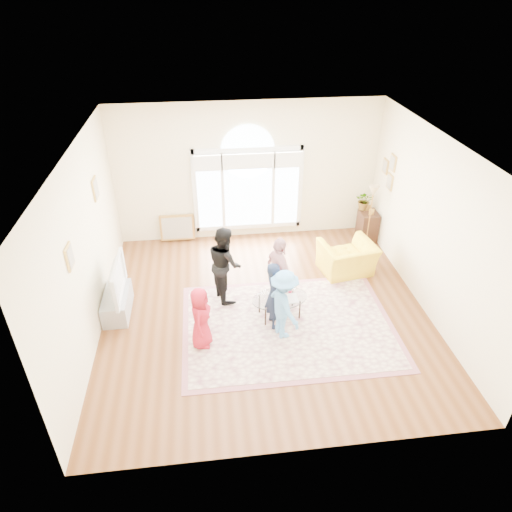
{
  "coord_description": "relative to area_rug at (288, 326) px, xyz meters",
  "views": [
    {
      "loc": [
        -0.99,
        -6.71,
        5.46
      ],
      "look_at": [
        -0.14,
        0.3,
        1.05
      ],
      "focal_mm": 32.0,
      "sensor_mm": 36.0,
      "label": 1
    }
  ],
  "objects": [
    {
      "name": "leaning_picture",
      "position": [
        -2.05,
        3.39,
        -0.01
      ],
      "size": [
        0.8,
        0.14,
        0.62
      ],
      "primitive_type": "cube",
      "rotation": [
        -0.14,
        0.0,
        0.0
      ],
      "color": "tan",
      "rests_on": "ground"
    },
    {
      "name": "area_rug",
      "position": [
        0.0,
        0.0,
        0.0
      ],
      "size": [
        3.6,
        2.6,
        0.02
      ],
      "primitive_type": "cube",
      "color": "beige",
      "rests_on": "ground"
    },
    {
      "name": "child_black",
      "position": [
        -1.06,
        1.03,
        0.77
      ],
      "size": [
        0.76,
        0.87,
        1.51
      ],
      "primitive_type": "imported",
      "rotation": [
        0.0,
        0.0,
        1.86
      ],
      "color": "black",
      "rests_on": "area_rug"
    },
    {
      "name": "tv_console",
      "position": [
        -3.1,
        0.79,
        0.2
      ],
      "size": [
        0.45,
        1.0,
        0.42
      ],
      "primitive_type": "cube",
      "color": "#999CA1",
      "rests_on": "ground"
    },
    {
      "name": "child_blue",
      "position": [
        -0.14,
        -0.21,
        0.66
      ],
      "size": [
        0.74,
        0.96,
        1.31
      ],
      "primitive_type": "imported",
      "rotation": [
        0.0,
        0.0,
        1.91
      ],
      "color": "#59A0E2",
      "rests_on": "area_rug"
    },
    {
      "name": "child_red",
      "position": [
        -1.55,
        -0.29,
        0.58
      ],
      "size": [
        0.47,
        0.62,
        1.13
      ],
      "primitive_type": "imported",
      "rotation": [
        0.0,
        0.0,
        1.36
      ],
      "color": "#AC182A",
      "rests_on": "area_rug"
    },
    {
      "name": "television",
      "position": [
        -3.1,
        0.79,
        0.74
      ],
      "size": [
        0.18,
        1.15,
        0.66
      ],
      "color": "black",
      "rests_on": "tv_console"
    },
    {
      "name": "armchair",
      "position": [
        1.53,
        1.59,
        0.34
      ],
      "size": [
        1.21,
        1.1,
        0.69
      ],
      "primitive_type": "imported",
      "rotation": [
        0.0,
        0.0,
        3.32
      ],
      "color": "yellow",
      "rests_on": "ground"
    },
    {
      "name": "side_cabinet",
      "position": [
        2.43,
        2.92,
        0.34
      ],
      "size": [
        0.4,
        0.5,
        0.7
      ],
      "primitive_type": "cube",
      "color": "black",
      "rests_on": "ground"
    },
    {
      "name": "coffee_table",
      "position": [
        -0.12,
        0.31,
        0.39
      ],
      "size": [
        1.13,
        0.82,
        0.54
      ],
      "rotation": [
        0.0,
        0.0,
        0.17
      ],
      "color": "silver",
      "rests_on": "ground"
    },
    {
      "name": "ground",
      "position": [
        -0.35,
        0.49,
        -0.01
      ],
      "size": [
        6.0,
        6.0,
        0.0
      ],
      "primitive_type": "plane",
      "color": "#582F13",
      "rests_on": "ground"
    },
    {
      "name": "rug_border",
      "position": [
        0.0,
        0.0,
        -0.0
      ],
      "size": [
        3.8,
        2.8,
        0.01
      ],
      "primitive_type": "cube",
      "color": "#9C5B65",
      "rests_on": "ground"
    },
    {
      "name": "room_shell",
      "position": [
        -0.34,
        3.32,
        1.56
      ],
      "size": [
        6.0,
        6.0,
        6.0
      ],
      "color": "beige",
      "rests_on": "ground"
    },
    {
      "name": "plant_pedestal",
      "position": [
        2.35,
        3.11,
        0.34
      ],
      "size": [
        0.2,
        0.2,
        0.7
      ],
      "primitive_type": "cylinder",
      "color": "white",
      "rests_on": "ground"
    },
    {
      "name": "floor_lamp",
      "position": [
        2.32,
        2.59,
        1.27
      ],
      "size": [
        0.29,
        0.29,
        1.51
      ],
      "color": "black",
      "rests_on": "ground"
    },
    {
      "name": "potted_plant",
      "position": [
        2.35,
        3.11,
        0.92
      ],
      "size": [
        0.5,
        0.46,
        0.46
      ],
      "primitive_type": "imported",
      "rotation": [
        0.0,
        0.0,
        -0.29
      ],
      "color": "#33722D",
      "rests_on": "plant_pedestal"
    },
    {
      "name": "child_pink",
      "position": [
        -0.09,
        0.62,
        0.74
      ],
      "size": [
        0.58,
        0.92,
        1.46
      ],
      "primitive_type": "imported",
      "rotation": [
        0.0,
        0.0,
        1.86
      ],
      "color": "#D29A9D",
      "rests_on": "area_rug"
    },
    {
      "name": "child_navy",
      "position": [
        -0.26,
        0.08,
        0.66
      ],
      "size": [
        0.38,
        0.52,
        1.3
      ],
      "primitive_type": "imported",
      "rotation": [
        0.0,
        0.0,
        1.72
      ],
      "color": "#182138",
      "rests_on": "area_rug"
    }
  ]
}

